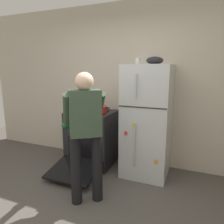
{
  "coord_description": "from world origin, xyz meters",
  "views": [
    {
      "loc": [
        1.1,
        -1.51,
        1.63
      ],
      "look_at": [
        -0.07,
        1.32,
        1.0
      ],
      "focal_mm": 33.6,
      "sensor_mm": 36.0,
      "label": 1
    }
  ],
  "objects_px": {
    "person_cook": "(85,127)",
    "coffee_mug": "(138,61)",
    "stove_range": "(92,138)",
    "red_pot": "(99,109)",
    "pepper_mill": "(82,103)",
    "refrigerator": "(147,121)",
    "mixing_bowl": "(155,60)"
  },
  "relations": [
    {
      "from": "refrigerator",
      "to": "pepper_mill",
      "type": "relative_size",
      "value": 8.85
    },
    {
      "from": "stove_range",
      "to": "refrigerator",
      "type": "bearing_deg",
      "value": 1.05
    },
    {
      "from": "refrigerator",
      "to": "coffee_mug",
      "type": "relative_size",
      "value": 15.14
    },
    {
      "from": "pepper_mill",
      "to": "mixing_bowl",
      "type": "xyz_separation_m",
      "value": [
        1.34,
        -0.2,
        0.73
      ]
    },
    {
      "from": "refrigerator",
      "to": "person_cook",
      "type": "relative_size",
      "value": 1.06
    },
    {
      "from": "red_pot",
      "to": "pepper_mill",
      "type": "relative_size",
      "value": 1.97
    },
    {
      "from": "stove_range",
      "to": "person_cook",
      "type": "xyz_separation_m",
      "value": [
        0.44,
        -0.97,
        0.5
      ]
    },
    {
      "from": "refrigerator",
      "to": "red_pot",
      "type": "bearing_deg",
      "value": -176.43
    },
    {
      "from": "red_pot",
      "to": "pepper_mill",
      "type": "height_order",
      "value": "pepper_mill"
    },
    {
      "from": "refrigerator",
      "to": "coffee_mug",
      "type": "bearing_deg",
      "value": 164.17
    },
    {
      "from": "person_cook",
      "to": "coffee_mug",
      "type": "xyz_separation_m",
      "value": [
        0.34,
        1.04,
        0.79
      ]
    },
    {
      "from": "refrigerator",
      "to": "mixing_bowl",
      "type": "xyz_separation_m",
      "value": [
        0.08,
        0.0,
        0.9
      ]
    },
    {
      "from": "person_cook",
      "to": "coffee_mug",
      "type": "relative_size",
      "value": 14.28
    },
    {
      "from": "refrigerator",
      "to": "stove_range",
      "type": "relative_size",
      "value": 1.39
    },
    {
      "from": "stove_range",
      "to": "mixing_bowl",
      "type": "distance_m",
      "value": 1.66
    },
    {
      "from": "person_cook",
      "to": "pepper_mill",
      "type": "distance_m",
      "value": 1.4
    },
    {
      "from": "stove_range",
      "to": "pepper_mill",
      "type": "bearing_deg",
      "value": 144.01
    },
    {
      "from": "mixing_bowl",
      "to": "coffee_mug",
      "type": "bearing_deg",
      "value": 169.01
    },
    {
      "from": "person_cook",
      "to": "pepper_mill",
      "type": "height_order",
      "value": "person_cook"
    },
    {
      "from": "stove_range",
      "to": "coffee_mug",
      "type": "relative_size",
      "value": 10.91
    },
    {
      "from": "person_cook",
      "to": "red_pot",
      "type": "bearing_deg",
      "value": 106.54
    },
    {
      "from": "person_cook",
      "to": "mixing_bowl",
      "type": "xyz_separation_m",
      "value": [
        0.6,
        0.99,
        0.8
      ]
    },
    {
      "from": "stove_range",
      "to": "red_pot",
      "type": "xyz_separation_m",
      "value": [
        0.16,
        -0.03,
        0.53
      ]
    },
    {
      "from": "person_cook",
      "to": "pepper_mill",
      "type": "bearing_deg",
      "value": 121.88
    },
    {
      "from": "coffee_mug",
      "to": "pepper_mill",
      "type": "distance_m",
      "value": 1.31
    },
    {
      "from": "person_cook",
      "to": "coffee_mug",
      "type": "distance_m",
      "value": 1.35
    },
    {
      "from": "refrigerator",
      "to": "coffee_mug",
      "type": "distance_m",
      "value": 0.91
    },
    {
      "from": "stove_range",
      "to": "mixing_bowl",
      "type": "xyz_separation_m",
      "value": [
        1.04,
        0.02,
        1.3
      ]
    },
    {
      "from": "stove_range",
      "to": "pepper_mill",
      "type": "height_order",
      "value": "pepper_mill"
    },
    {
      "from": "stove_range",
      "to": "person_cook",
      "type": "distance_m",
      "value": 1.17
    },
    {
      "from": "pepper_mill",
      "to": "mixing_bowl",
      "type": "bearing_deg",
      "value": -8.5
    },
    {
      "from": "red_pot",
      "to": "mixing_bowl",
      "type": "distance_m",
      "value": 1.17
    }
  ]
}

